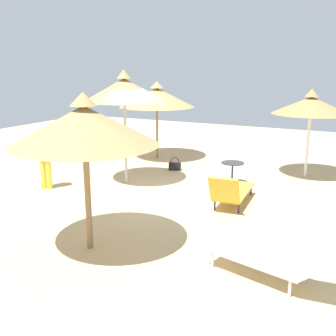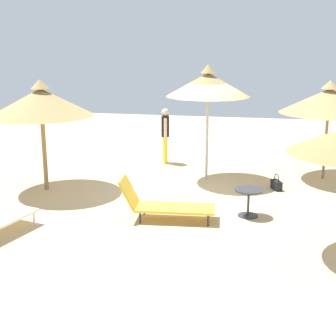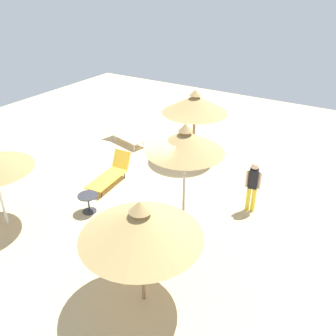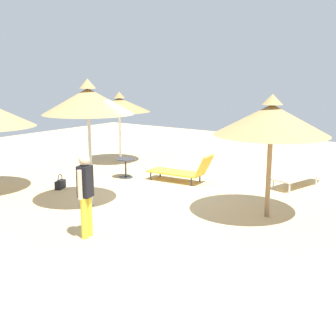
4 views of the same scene
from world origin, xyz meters
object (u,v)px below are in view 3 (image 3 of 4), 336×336
Objects in this scene: parasol_umbrella_far_left at (141,224)px; lounge_chair_center at (125,135)px; parasol_umbrella_back at (185,141)px; parasol_umbrella_front at (195,104)px; lounge_chair_near_left at (111,173)px; person_standing_near_right at (253,184)px; side_table_round at (88,200)px; handbag at (131,242)px.

parasol_umbrella_far_left is 1.25× the size of lounge_chair_center.
parasol_umbrella_front is at bearing -156.07° from parasol_umbrella_back.
lounge_chair_near_left is 4.75m from person_standing_near_right.
lounge_chair_center is at bearing -150.80° from lounge_chair_near_left.
parasol_umbrella_back reaches higher than lounge_chair_near_left.
parasol_umbrella_back is 1.11× the size of parasol_umbrella_front.
person_standing_near_right is at bearing 122.43° from side_table_round.
parasol_umbrella_far_left is (3.02, 0.70, -0.42)m from parasol_umbrella_back.
parasol_umbrella_front is 4.42× the size of side_table_round.
parasol_umbrella_back is 3.51m from side_table_round.
person_standing_near_right reaches higher than side_table_round.
side_table_round is (4.59, 2.16, 0.06)m from lounge_chair_center.
handbag is at bearing 73.15° from side_table_round.
parasol_umbrella_front is 1.64× the size of person_standing_near_right.
handbag is (-1.22, -1.27, -1.92)m from parasol_umbrella_far_left.
lounge_chair_center is (0.32, -3.08, -1.79)m from parasol_umbrella_front.
lounge_chair_near_left is 0.95× the size of lounge_chair_center.
lounge_chair_near_left is at bearing -99.34° from parasol_umbrella_back.
parasol_umbrella_back reaches higher than person_standing_near_right.
lounge_chair_near_left reaches higher than handbag.
parasol_umbrella_front is (-3.72, -1.65, -0.33)m from parasol_umbrella_back.
parasol_umbrella_front is at bearing -160.75° from parasol_umbrella_far_left.
person_standing_near_right is 2.69× the size of side_table_round.
person_standing_near_right is at bearing 72.30° from lounge_chair_center.
parasol_umbrella_far_left reaches higher than person_standing_near_right.
parasol_umbrella_front reaches higher than person_standing_near_right.
parasol_umbrella_back is 3.81m from lounge_chair_near_left.
parasol_umbrella_far_left is 4.64m from person_standing_near_right.
parasol_umbrella_back is 7.31× the size of handbag.
parasol_umbrella_front is 1.36× the size of lounge_chair_near_left.
parasol_umbrella_far_left is 5.48m from lounge_chair_near_left.
lounge_chair_center is (-6.42, -5.44, -1.70)m from parasol_umbrella_far_left.
parasol_umbrella_back reaches higher than side_table_round.
handbag is (5.52, 1.08, -2.00)m from parasol_umbrella_front.
handbag is at bearing 38.72° from lounge_chair_center.
person_standing_near_right is 4.87m from side_table_round.
lounge_chair_near_left reaches higher than side_table_round.
lounge_chair_near_left is (-3.53, -3.82, -1.71)m from parasol_umbrella_far_left.
side_table_round is at bearing 25.23° from lounge_chair_center.
parasol_umbrella_front reaches higher than handbag.
parasol_umbrella_front is 1.29× the size of lounge_chair_center.
parasol_umbrella_front is 4.11m from person_standing_near_right.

